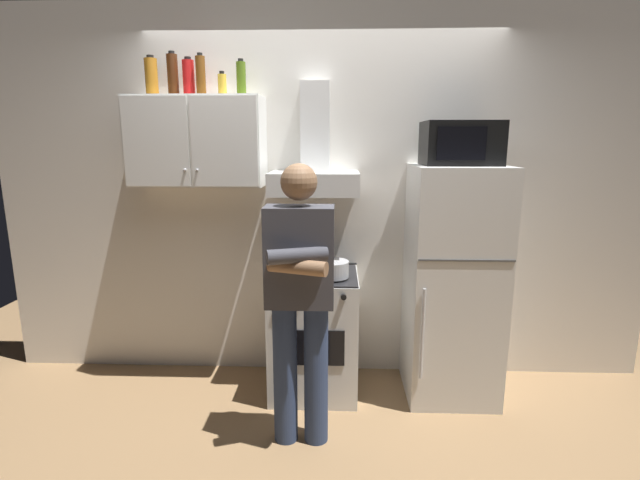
# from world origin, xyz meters

# --- Properties ---
(ground_plane) EXTENTS (7.00, 7.00, 0.00)m
(ground_plane) POSITION_xyz_m (0.00, 0.00, 0.00)
(ground_plane) COLOR olive
(back_wall_tiled) EXTENTS (4.80, 0.10, 2.70)m
(back_wall_tiled) POSITION_xyz_m (0.00, 0.60, 1.35)
(back_wall_tiled) COLOR silver
(back_wall_tiled) RESTS_ON ground_plane
(upper_cabinet) EXTENTS (0.90, 0.37, 0.60)m
(upper_cabinet) POSITION_xyz_m (-0.85, 0.37, 1.75)
(upper_cabinet) COLOR white
(stove_oven) EXTENTS (0.60, 0.62, 0.87)m
(stove_oven) POSITION_xyz_m (-0.05, 0.25, 0.43)
(stove_oven) COLOR white
(stove_oven) RESTS_ON ground_plane
(range_hood) EXTENTS (0.60, 0.44, 0.75)m
(range_hood) POSITION_xyz_m (-0.05, 0.38, 1.60)
(range_hood) COLOR white
(refrigerator) EXTENTS (0.60, 0.62, 1.60)m
(refrigerator) POSITION_xyz_m (0.90, 0.25, 0.80)
(refrigerator) COLOR white
(refrigerator) RESTS_ON ground_plane
(microwave) EXTENTS (0.48, 0.37, 0.28)m
(microwave) POSITION_xyz_m (0.90, 0.27, 1.74)
(microwave) COLOR black
(microwave) RESTS_ON refrigerator
(person_standing) EXTENTS (0.38, 0.33, 1.64)m
(person_standing) POSITION_xyz_m (-0.10, -0.36, 0.90)
(person_standing) COLOR navy
(person_standing) RESTS_ON ground_plane
(cooking_pot) EXTENTS (0.31, 0.21, 0.11)m
(cooking_pot) POSITION_xyz_m (0.08, 0.13, 0.93)
(cooking_pot) COLOR #B7BABF
(cooking_pot) RESTS_ON stove_oven
(bottle_soda_red) EXTENTS (0.08, 0.08, 0.25)m
(bottle_soda_red) POSITION_xyz_m (-0.90, 0.40, 2.17)
(bottle_soda_red) COLOR red
(bottle_soda_red) RESTS_ON upper_cabinet
(bottle_liquor_amber) EXTENTS (0.08, 0.08, 0.26)m
(bottle_liquor_amber) POSITION_xyz_m (-1.14, 0.39, 2.17)
(bottle_liquor_amber) COLOR #B7721E
(bottle_liquor_amber) RESTS_ON upper_cabinet
(bottle_olive_oil) EXTENTS (0.06, 0.06, 0.24)m
(bottle_olive_oil) POSITION_xyz_m (-0.54, 0.41, 2.16)
(bottle_olive_oil) COLOR #4C6B19
(bottle_olive_oil) RESTS_ON upper_cabinet
(bottle_rum_dark) EXTENTS (0.07, 0.07, 0.29)m
(bottle_rum_dark) POSITION_xyz_m (-1.01, 0.42, 2.19)
(bottle_rum_dark) COLOR #47230F
(bottle_rum_dark) RESTS_ON upper_cabinet
(bottle_spice_jar) EXTENTS (0.06, 0.06, 0.15)m
(bottle_spice_jar) POSITION_xyz_m (-0.66, 0.35, 2.12)
(bottle_spice_jar) COLOR gold
(bottle_spice_jar) RESTS_ON upper_cabinet
(bottle_beer_brown) EXTENTS (0.06, 0.06, 0.27)m
(bottle_beer_brown) POSITION_xyz_m (-0.81, 0.38, 2.18)
(bottle_beer_brown) COLOR brown
(bottle_beer_brown) RESTS_ON upper_cabinet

